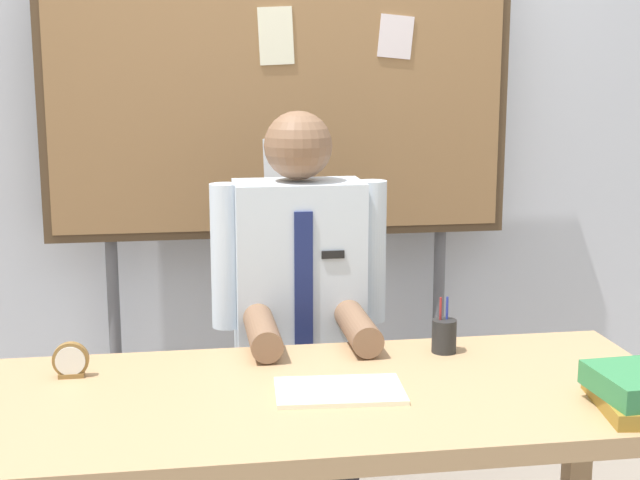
# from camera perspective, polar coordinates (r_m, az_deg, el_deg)

# --- Properties ---
(back_wall) EXTENTS (6.40, 0.08, 2.70)m
(back_wall) POSITION_cam_1_polar(r_m,az_deg,el_deg) (3.46, -2.91, 7.59)
(back_wall) COLOR silver
(back_wall) RESTS_ON ground_plane
(desk) EXTENTS (1.77, 0.77, 0.76)m
(desk) POSITION_cam_1_polar(r_m,az_deg,el_deg) (2.33, 0.72, -11.56)
(desk) COLOR tan
(desk) RESTS_ON ground_plane
(person) EXTENTS (0.55, 0.56, 1.42)m
(person) POSITION_cam_1_polar(r_m,az_deg,el_deg) (2.89, -1.31, -6.98)
(person) COLOR #2D2D33
(person) RESTS_ON ground_plane
(bulletin_board) EXTENTS (1.68, 0.09, 1.97)m
(bulletin_board) POSITION_cam_1_polar(r_m,az_deg,el_deg) (3.25, -2.55, 8.84)
(bulletin_board) COLOR #4C3823
(bulletin_board) RESTS_ON ground_plane
(book_stack) EXTENTS (0.22, 0.31, 0.10)m
(book_stack) POSITION_cam_1_polar(r_m,az_deg,el_deg) (2.29, 19.50, -8.97)
(book_stack) COLOR olive
(book_stack) RESTS_ON desk
(open_notebook) EXTENTS (0.33, 0.22, 0.01)m
(open_notebook) POSITION_cam_1_polar(r_m,az_deg,el_deg) (2.27, 1.24, -9.53)
(open_notebook) COLOR #F4EFCC
(open_notebook) RESTS_ON desk
(desk_clock) EXTENTS (0.09, 0.04, 0.09)m
(desk_clock) POSITION_cam_1_polar(r_m,az_deg,el_deg) (2.46, -15.51, -7.44)
(desk_clock) COLOR olive
(desk_clock) RESTS_ON desk
(pen_holder) EXTENTS (0.07, 0.07, 0.16)m
(pen_holder) POSITION_cam_1_polar(r_m,az_deg,el_deg) (2.59, 7.86, -6.02)
(pen_holder) COLOR #262626
(pen_holder) RESTS_ON desk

